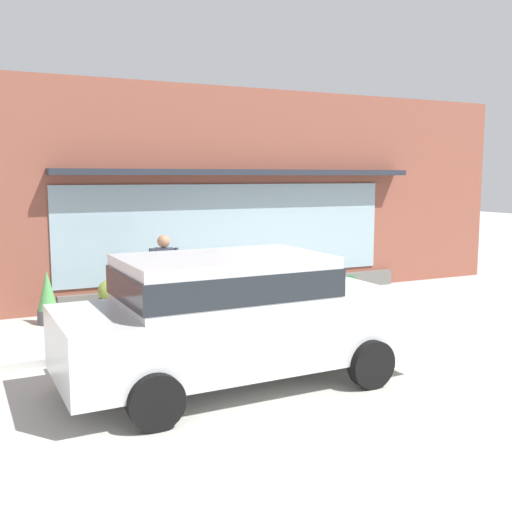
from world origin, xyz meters
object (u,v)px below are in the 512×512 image
at_px(potted_plant_trailing_edge, 110,299).
at_px(parked_car_silver, 234,313).
at_px(pedestrian_with_handbag, 163,274).
at_px(potted_plant_window_right, 260,283).
at_px(fire_hydrant, 210,299).
at_px(potted_plant_near_hydrant, 48,299).
at_px(potted_plant_doorstep, 351,285).
at_px(potted_plant_by_entrance, 213,290).

bearing_deg(potted_plant_trailing_edge, parked_car_silver, -81.61).
relative_size(pedestrian_with_handbag, parked_car_silver, 0.36).
bearing_deg(potted_plant_window_right, pedestrian_with_handbag, -151.74).
relative_size(fire_hydrant, potted_plant_near_hydrant, 0.87).
height_order(pedestrian_with_handbag, potted_plant_near_hydrant, pedestrian_with_handbag).
xyz_separation_m(fire_hydrant, potted_plant_doorstep, (3.85, 1.08, -0.21)).
bearing_deg(potted_plant_near_hydrant, fire_hydrant, -23.32).
xyz_separation_m(potted_plant_doorstep, potted_plant_window_right, (-2.19, 0.22, 0.16)).
bearing_deg(potted_plant_trailing_edge, potted_plant_doorstep, -0.82).
bearing_deg(parked_car_silver, potted_plant_near_hydrant, 110.43).
relative_size(pedestrian_with_handbag, potted_plant_trailing_edge, 2.26).
height_order(parked_car_silver, potted_plant_trailing_edge, parked_car_silver).
distance_m(fire_hydrant, potted_plant_trailing_edge, 1.96).
bearing_deg(potted_plant_by_entrance, pedestrian_with_handbag, -136.87).
bearing_deg(potted_plant_window_right, potted_plant_doorstep, -5.63).
relative_size(fire_hydrant, potted_plant_doorstep, 1.92).
bearing_deg(fire_hydrant, pedestrian_with_handbag, -175.05).
xyz_separation_m(pedestrian_with_handbag, potted_plant_doorstep, (4.74, 1.16, -0.75)).
xyz_separation_m(pedestrian_with_handbag, potted_plant_by_entrance, (1.49, 1.40, -0.64)).
xyz_separation_m(parked_car_silver, potted_plant_trailing_edge, (-0.65, 4.40, -0.58)).
xyz_separation_m(potted_plant_window_right, potted_plant_near_hydrant, (-4.34, -0.14, 0.08)).
bearing_deg(pedestrian_with_handbag, potted_plant_by_entrance, -123.58).
xyz_separation_m(parked_car_silver, potted_plant_by_entrance, (1.52, 4.56, -0.62)).
height_order(potted_plant_trailing_edge, potted_plant_by_entrance, potted_plant_trailing_edge).
distance_m(pedestrian_with_handbag, parked_car_silver, 3.17).
relative_size(fire_hydrant, pedestrian_with_handbag, 0.52).
bearing_deg(parked_car_silver, fire_hydrant, 72.67).
relative_size(potted_plant_trailing_edge, potted_plant_by_entrance, 1.21).
distance_m(fire_hydrant, potted_plant_near_hydrant, 2.93).
distance_m(pedestrian_with_handbag, potted_plant_by_entrance, 2.14).
bearing_deg(potted_plant_window_right, parked_car_silver, -119.65).
xyz_separation_m(pedestrian_with_handbag, potted_plant_near_hydrant, (-1.79, 1.24, -0.50)).
xyz_separation_m(parked_car_silver, potted_plant_doorstep, (4.77, 4.32, -0.72)).
height_order(parked_car_silver, potted_plant_window_right, parked_car_silver).
bearing_deg(fire_hydrant, parked_car_silver, -105.97).
bearing_deg(potted_plant_by_entrance, potted_plant_trailing_edge, -175.74).
relative_size(parked_car_silver, potted_plant_by_entrance, 7.59).
height_order(potted_plant_trailing_edge, potted_plant_near_hydrant, potted_plant_near_hydrant).
height_order(fire_hydrant, parked_car_silver, parked_car_silver).
distance_m(fire_hydrant, potted_plant_window_right, 2.10).
bearing_deg(parked_car_silver, potted_plant_doorstep, 40.81).
bearing_deg(potted_plant_doorstep, fire_hydrant, -164.33).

